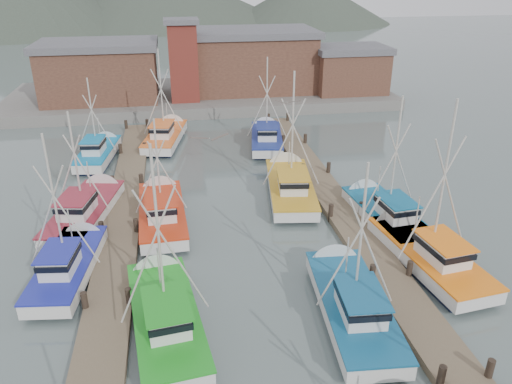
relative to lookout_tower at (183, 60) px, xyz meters
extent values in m
plane|color=#4C5B5A|center=(2.00, -33.00, -5.55)|extent=(260.00, 260.00, 0.00)
cube|color=brown|center=(-5.00, -29.00, -5.35)|extent=(2.20, 46.00, 0.40)
cylinder|color=black|center=(-6.00, -35.00, -5.10)|extent=(0.30, 0.30, 1.50)
cylinder|color=black|center=(-6.00, -28.00, -5.10)|extent=(0.30, 0.30, 1.50)
cylinder|color=black|center=(-6.00, -21.00, -5.10)|extent=(0.30, 0.30, 1.50)
cylinder|color=black|center=(-6.00, -14.00, -5.10)|extent=(0.30, 0.30, 1.50)
cylinder|color=black|center=(-6.00, -7.00, -5.10)|extent=(0.30, 0.30, 1.50)
cylinder|color=black|center=(-4.00, -35.00, -5.10)|extent=(0.30, 0.30, 1.50)
cylinder|color=black|center=(-4.00, -28.00, -5.10)|extent=(0.30, 0.30, 1.50)
cylinder|color=black|center=(-4.00, -21.00, -5.10)|extent=(0.30, 0.30, 1.50)
cylinder|color=black|center=(-4.00, -14.00, -5.10)|extent=(0.30, 0.30, 1.50)
cylinder|color=black|center=(-4.00, -7.00, -5.10)|extent=(0.30, 0.30, 1.50)
cube|color=brown|center=(9.00, -29.00, -5.35)|extent=(2.20, 46.00, 0.40)
cylinder|color=black|center=(8.00, -42.00, -5.10)|extent=(0.30, 0.30, 1.50)
cylinder|color=black|center=(8.00, -35.00, -5.10)|extent=(0.30, 0.30, 1.50)
cylinder|color=black|center=(8.00, -28.00, -5.10)|extent=(0.30, 0.30, 1.50)
cylinder|color=black|center=(8.00, -21.00, -5.10)|extent=(0.30, 0.30, 1.50)
cylinder|color=black|center=(8.00, -14.00, -5.10)|extent=(0.30, 0.30, 1.50)
cylinder|color=black|center=(8.00, -7.00, -5.10)|extent=(0.30, 0.30, 1.50)
cylinder|color=black|center=(10.00, -42.00, -5.10)|extent=(0.30, 0.30, 1.50)
cylinder|color=black|center=(10.00, -35.00, -5.10)|extent=(0.30, 0.30, 1.50)
cylinder|color=black|center=(10.00, -28.00, -5.10)|extent=(0.30, 0.30, 1.50)
cylinder|color=black|center=(10.00, -21.00, -5.10)|extent=(0.30, 0.30, 1.50)
cylinder|color=black|center=(10.00, -14.00, -5.10)|extent=(0.30, 0.30, 1.50)
cylinder|color=black|center=(10.00, -7.00, -5.10)|extent=(0.30, 0.30, 1.50)
cube|color=slate|center=(2.00, 4.00, -4.95)|extent=(44.00, 16.00, 1.20)
cube|color=brown|center=(-9.00, 2.00, -1.60)|extent=(12.00, 8.00, 5.50)
cube|color=slate|center=(-9.00, 2.00, 1.50)|extent=(12.72, 8.48, 0.70)
cube|color=brown|center=(8.00, 4.00, -1.25)|extent=(14.00, 9.00, 6.20)
cube|color=slate|center=(8.00, 4.00, 2.20)|extent=(14.84, 9.54, 0.70)
cube|color=brown|center=(19.00, 1.00, -2.10)|extent=(8.00, 6.00, 4.50)
cube|color=slate|center=(19.00, 1.00, 0.50)|extent=(8.48, 6.36, 0.70)
cube|color=maroon|center=(0.00, 0.00, -0.35)|extent=(3.00, 3.00, 8.00)
cube|color=slate|center=(0.00, 0.00, 3.90)|extent=(3.60, 3.60, 0.50)
cone|color=#3E483C|center=(-38.00, 82.00, -5.55)|extent=(110.00, 110.00, 42.00)
cone|color=#3E483C|center=(-3.00, 97.00, -5.55)|extent=(140.00, 140.00, 30.00)
cone|color=#3E483C|center=(37.00, 87.00, -5.55)|extent=(90.00, 90.00, 24.00)
cube|color=#0F1733|center=(-2.29, -36.81, -5.50)|extent=(3.25, 7.51, 0.70)
cube|color=silver|center=(-2.29, -36.81, -4.85)|extent=(3.69, 8.53, 0.80)
cube|color=#1A941E|center=(-2.29, -36.81, -4.47)|extent=(3.78, 8.62, 0.10)
cone|color=silver|center=(-2.80, -32.72, -5.00)|extent=(2.70, 1.41, 2.58)
cube|color=silver|center=(-2.17, -37.80, -3.90)|extent=(1.96, 2.67, 1.10)
cube|color=black|center=(-2.17, -37.80, -3.67)|extent=(2.10, 2.93, 0.28)
cube|color=#1A941E|center=(-2.17, -37.80, -3.31)|extent=(2.23, 3.10, 0.07)
cylinder|color=beige|center=(-2.27, -36.98, -0.56)|extent=(0.13, 0.13, 7.78)
cylinder|color=beige|center=(-2.80, -37.04, -1.48)|extent=(2.76, 0.43, 6.07)
cylinder|color=beige|center=(-1.75, -36.91, -1.48)|extent=(2.76, 0.43, 6.07)
cylinder|color=beige|center=(-2.48, -35.34, -3.25)|extent=(0.08, 0.08, 2.31)
cube|color=#0F1733|center=(6.11, -37.40, -5.50)|extent=(2.93, 7.51, 0.70)
cube|color=silver|center=(6.11, -37.40, -4.85)|extent=(3.33, 8.53, 0.80)
cube|color=#12537A|center=(6.11, -37.40, -4.47)|extent=(3.42, 8.62, 0.10)
cone|color=silver|center=(6.42, -33.24, -5.00)|extent=(2.69, 1.29, 2.61)
cube|color=silver|center=(6.04, -38.40, -3.90)|extent=(1.87, 2.62, 1.10)
cube|color=black|center=(6.04, -38.40, -3.67)|extent=(2.00, 2.88, 0.28)
cube|color=#12537A|center=(6.04, -38.40, -3.31)|extent=(2.12, 3.06, 0.07)
cylinder|color=beige|center=(6.10, -37.57, -1.09)|extent=(0.12, 0.12, 6.72)
cylinder|color=beige|center=(5.57, -37.53, -1.88)|extent=(2.40, 0.27, 5.26)
cylinder|color=beige|center=(6.63, -37.61, -1.88)|extent=(2.40, 0.27, 5.26)
cylinder|color=beige|center=(6.22, -35.90, -3.25)|extent=(0.07, 0.07, 2.33)
cube|color=#0F1733|center=(-7.26, -31.88, -5.50)|extent=(2.83, 6.61, 0.70)
cube|color=silver|center=(-7.26, -31.88, -4.85)|extent=(3.22, 7.52, 0.80)
cube|color=#1C249D|center=(-7.26, -31.88, -4.47)|extent=(3.30, 7.60, 0.10)
cone|color=silver|center=(-6.82, -28.27, -5.00)|extent=(2.39, 1.36, 2.27)
cube|color=silver|center=(-7.36, -32.75, -3.90)|extent=(1.72, 2.35, 1.10)
cube|color=black|center=(-7.36, -32.75, -3.67)|extent=(1.84, 2.57, 0.28)
cube|color=#1C249D|center=(-7.36, -32.75, -3.31)|extent=(1.95, 2.73, 0.07)
cylinder|color=beige|center=(-7.28, -32.03, -1.02)|extent=(0.12, 0.12, 6.86)
cylinder|color=beige|center=(-7.77, -31.97, -1.83)|extent=(2.44, 0.37, 5.36)
cylinder|color=beige|center=(-6.78, -32.09, -1.83)|extent=(2.44, 0.37, 5.36)
cylinder|color=beige|center=(-7.10, -30.58, -3.25)|extent=(0.07, 0.07, 2.19)
cube|color=#0F1733|center=(11.60, -33.92, -5.50)|extent=(3.33, 7.63, 0.70)
cube|color=silver|center=(11.60, -33.92, -4.85)|extent=(3.79, 8.68, 0.80)
cube|color=orange|center=(11.60, -33.92, -4.47)|extent=(3.88, 8.77, 0.10)
cone|color=silver|center=(11.08, -29.76, -5.00)|extent=(2.77, 1.42, 2.65)
cube|color=silver|center=(11.73, -34.92, -3.90)|extent=(2.01, 2.71, 1.10)
cube|color=black|center=(11.73, -34.92, -3.67)|extent=(2.15, 2.98, 0.28)
cube|color=orange|center=(11.73, -34.92, -3.31)|extent=(2.29, 3.16, 0.07)
cylinder|color=beige|center=(11.62, -34.09, -0.36)|extent=(0.14, 0.14, 8.18)
cylinder|color=beige|center=(11.06, -34.16, -1.32)|extent=(2.90, 0.45, 6.39)
cylinder|color=beige|center=(12.18, -34.02, -1.32)|extent=(2.90, 0.45, 6.39)
cylinder|color=beige|center=(11.41, -32.42, -3.25)|extent=(0.08, 0.08, 2.46)
cube|color=#0F1733|center=(-2.50, -26.59, -5.50)|extent=(2.65, 7.31, 0.70)
cube|color=silver|center=(-2.50, -26.59, -4.85)|extent=(3.01, 8.30, 0.80)
cube|color=red|center=(-2.50, -26.59, -4.47)|extent=(3.09, 8.39, 0.10)
cone|color=silver|center=(-2.67, -22.49, -5.00)|extent=(2.61, 1.21, 2.56)
cube|color=silver|center=(-2.46, -27.57, -3.90)|extent=(1.76, 2.53, 1.10)
cube|color=black|center=(-2.46, -27.57, -3.67)|extent=(1.87, 2.78, 0.28)
cube|color=red|center=(-2.46, -27.57, -3.31)|extent=(1.99, 2.95, 0.07)
cylinder|color=beige|center=(-2.49, -26.75, -1.55)|extent=(0.12, 0.12, 5.79)
cylinder|color=beige|center=(-3.02, -26.77, -2.23)|extent=(2.08, 0.17, 4.53)
cylinder|color=beige|center=(-1.97, -26.73, -2.23)|extent=(2.08, 0.17, 4.53)
cylinder|color=beige|center=(-2.56, -25.11, -3.25)|extent=(0.07, 0.07, 2.29)
cube|color=#0F1733|center=(6.33, -24.00, -5.50)|extent=(3.55, 8.06, 0.70)
cube|color=silver|center=(6.33, -24.00, -4.85)|extent=(4.04, 9.15, 0.80)
cube|color=gold|center=(6.33, -24.00, -4.47)|extent=(4.13, 9.25, 0.10)
cone|color=silver|center=(6.92, -19.62, -5.00)|extent=(2.89, 1.46, 2.77)
cube|color=silver|center=(6.18, -25.06, -3.90)|extent=(2.12, 2.87, 1.10)
cube|color=black|center=(6.18, -25.06, -3.67)|extent=(2.27, 3.15, 0.28)
cube|color=gold|center=(6.18, -25.06, -3.31)|extent=(2.41, 3.34, 0.07)
cylinder|color=beige|center=(6.30, -24.18, -0.59)|extent=(0.14, 0.14, 7.71)
cylinder|color=beige|center=(5.74, -24.10, -1.50)|extent=(2.74, 0.46, 6.03)
cylinder|color=beige|center=(6.86, -24.25, -1.50)|extent=(2.74, 0.46, 6.03)
cylinder|color=beige|center=(6.54, -22.42, -3.25)|extent=(0.08, 0.08, 2.47)
cube|color=#0F1733|center=(-7.30, -25.52, -5.50)|extent=(3.79, 7.60, 0.70)
cube|color=silver|center=(-7.30, -25.52, -4.85)|extent=(4.31, 8.63, 0.80)
cube|color=maroon|center=(-7.30, -25.52, -4.47)|extent=(4.41, 8.73, 0.10)
cone|color=silver|center=(-6.46, -21.48, -5.00)|extent=(2.75, 1.60, 2.58)
cube|color=silver|center=(-7.50, -26.50, -3.90)|extent=(2.13, 2.76, 1.10)
cube|color=black|center=(-7.50, -26.50, -3.67)|extent=(2.29, 3.03, 0.28)
cube|color=maroon|center=(-7.50, -26.50, -3.31)|extent=(2.43, 3.21, 0.07)
cylinder|color=beige|center=(-7.33, -25.69, -1.38)|extent=(0.15, 0.15, 6.15)
cylinder|color=beige|center=(-7.89, -25.57, -2.10)|extent=(2.18, 0.54, 4.81)
cylinder|color=beige|center=(-6.78, -25.80, -2.10)|extent=(2.18, 0.54, 4.81)
cylinder|color=beige|center=(-7.00, -24.07, -3.25)|extent=(0.09, 0.09, 2.48)
cube|color=#0F1733|center=(11.25, -29.14, -5.50)|extent=(2.87, 7.06, 0.70)
cube|color=silver|center=(11.25, -29.14, -4.85)|extent=(3.26, 8.02, 0.80)
cube|color=#0A577F|center=(11.25, -29.14, -4.47)|extent=(3.35, 8.11, 0.10)
cone|color=silver|center=(10.90, -25.24, -5.00)|extent=(2.56, 1.32, 2.47)
cube|color=silver|center=(11.33, -30.07, -3.90)|extent=(1.80, 2.48, 1.10)
cube|color=black|center=(11.33, -30.07, -3.67)|extent=(1.92, 2.72, 0.28)
cube|color=#0A577F|center=(11.33, -30.07, -3.31)|extent=(2.04, 2.89, 0.07)
cylinder|color=beige|center=(11.26, -29.29, -0.87)|extent=(0.12, 0.12, 7.17)
cylinder|color=beige|center=(10.74, -29.34, -1.71)|extent=(2.55, 0.31, 5.60)
cylinder|color=beige|center=(11.78, -29.24, -1.71)|extent=(2.55, 0.31, 5.60)
cylinder|color=beige|center=(11.12, -27.73, -3.25)|extent=(0.07, 0.07, 2.29)
cube|color=#0F1733|center=(-2.29, -11.14, -5.50)|extent=(3.69, 7.40, 0.70)
cube|color=silver|center=(-2.29, -11.14, -4.85)|extent=(4.19, 8.41, 0.80)
cube|color=orange|center=(-2.29, -11.14, -4.47)|extent=(4.29, 8.50, 0.10)
cone|color=silver|center=(-1.47, -7.20, -5.00)|extent=(2.69, 1.59, 2.51)
cube|color=silver|center=(-2.48, -12.08, -3.90)|extent=(2.08, 2.69, 1.10)
cube|color=black|center=(-2.48, -12.08, -3.67)|extent=(2.23, 2.95, 0.28)
cube|color=orange|center=(-2.48, -12.08, -3.31)|extent=(2.37, 3.13, 0.07)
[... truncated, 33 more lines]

